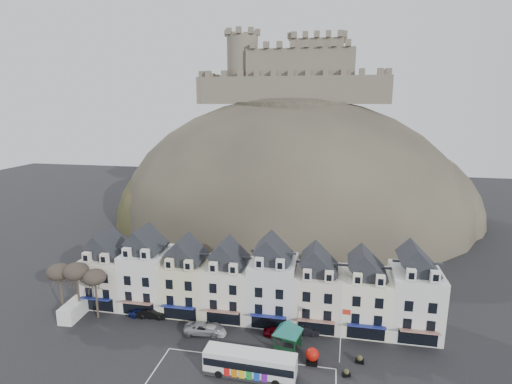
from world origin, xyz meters
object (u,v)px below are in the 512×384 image
bus (250,363)px  flagpole (342,331)px  red_buoy (312,356)px  car_silver (204,328)px  car_maroon (277,332)px  white_van (74,310)px  car_navy (143,312)px  car_white (212,330)px  car_black (152,313)px  car_charcoal (304,329)px  bus_shelter (288,326)px

bus → flagpole: (10.72, 4.68, 2.64)m
red_buoy → flagpole: size_ratio=0.27×
car_silver → car_maroon: size_ratio=1.43×
red_buoy → white_van: bearing=173.4°
red_buoy → car_navy: size_ratio=0.50×
flagpole → car_white: (-17.91, 3.05, -3.76)m
car_white → red_buoy: bearing=-101.3°
car_navy → car_black: bearing=-97.4°
car_white → car_charcoal: bearing=-75.2°
car_black → car_charcoal: car_black is taller
car_white → white_van: bearing=93.1°
bus_shelter → car_white: size_ratio=1.57×
bus → car_silver: bus is taller
bus → flagpole: size_ratio=1.47×
bus_shelter → white_van: size_ratio=1.23×
red_buoy → bus_shelter: bearing=144.8°
car_navy → car_black: size_ratio=0.92×
bus_shelter → car_white: (-11.02, 1.52, -2.75)m
car_silver → car_navy: bearing=68.9°
bus_shelter → car_charcoal: bearing=77.5°
bus_shelter → car_charcoal: size_ratio=1.55×
red_buoy → car_silver: bearing=166.0°
flagpole → red_buoy: bearing=-166.3°
bus_shelter → flagpole: flagpole is taller
red_buoy → white_van: 36.80m
car_charcoal → red_buoy: bearing=-171.4°
car_white → flagpole: bearing=-95.8°
white_van → car_navy: 10.49m
bus → car_charcoal: size_ratio=2.62×
car_silver → car_maroon: bearing=-91.5°
white_van → car_charcoal: bearing=-0.5°
red_buoy → flagpole: bearing=13.7°
red_buoy → car_maroon: bearing=135.7°
car_black → car_silver: bearing=-108.4°
car_charcoal → white_van: bearing=89.1°
bus_shelter → car_black: size_ratio=1.46×
bus_shelter → white_van: bearing=-170.3°
flagpole → car_navy: flagpole is taller
white_van → car_black: (11.76, 2.20, -0.46)m
red_buoy → car_white: red_buoy is taller
car_white → bus_shelter: bearing=-93.9°
bus → car_navy: 21.70m
bus_shelter → car_maroon: bearing=136.9°
bus_shelter → red_buoy: bearing=-22.3°
bus → car_white: bearing=135.2°
bus → car_white: size_ratio=2.65×
car_charcoal → car_silver: bearing=95.6°
car_charcoal → car_navy: bearing=85.5°
white_van → car_white: white_van is taller
car_black → car_charcoal: size_ratio=1.06×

